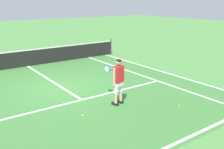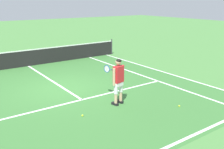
{
  "view_description": "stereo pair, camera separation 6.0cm",
  "coord_description": "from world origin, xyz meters",
  "views": [
    {
      "loc": [
        -4.42,
        -9.89,
        3.72
      ],
      "look_at": [
        0.9,
        -2.48,
        1.05
      ],
      "focal_mm": 41.06,
      "sensor_mm": 36.0,
      "label": 1
    },
    {
      "loc": [
        -4.37,
        -9.92,
        3.72
      ],
      "look_at": [
        0.9,
        -2.48,
        1.05
      ],
      "focal_mm": 41.06,
      "sensor_mm": 36.0,
      "label": 2
    }
  ],
  "objects": [
    {
      "name": "line_singles_right",
      "position": [
        4.12,
        -0.64,
        0.0
      ],
      "size": [
        0.1,
        10.61,
        0.01
      ],
      "primitive_type": "cube",
      "color": "white",
      "rests_on": "ground"
    },
    {
      "name": "line_centre_service",
      "position": [
        0.0,
        1.47,
        0.0
      ],
      "size": [
        0.1,
        6.4,
        0.01
      ],
      "primitive_type": "cube",
      "color": "white",
      "rests_on": "ground"
    },
    {
      "name": "tennis_ball_near_feet",
      "position": [
        -0.69,
        -3.04,
        0.03
      ],
      "size": [
        0.07,
        0.07,
        0.07
      ],
      "primitive_type": "sphere",
      "color": "#CCE02D",
      "rests_on": "ground"
    },
    {
      "name": "tennis_ball_by_baseline",
      "position": [
        2.54,
        -4.36,
        0.03
      ],
      "size": [
        0.07,
        0.07,
        0.07
      ],
      "primitive_type": "sphere",
      "color": "#CCE02D",
      "rests_on": "ground"
    },
    {
      "name": "court_inner_surface",
      "position": [
        0.0,
        -0.64,
        0.0
      ],
      "size": [
        10.98,
        11.01,
        0.0
      ],
      "primitive_type": "cube",
      "color": "#387033",
      "rests_on": "ground"
    },
    {
      "name": "tennis_net",
      "position": [
        0.0,
        4.67,
        0.5
      ],
      "size": [
        11.96,
        0.08,
        1.07
      ],
      "color": "#333338",
      "rests_on": "ground"
    },
    {
      "name": "line_service",
      "position": [
        0.0,
        -1.73,
        0.0
      ],
      "size": [
        8.23,
        0.1,
        0.01
      ],
      "primitive_type": "cube",
      "color": "white",
      "rests_on": "ground"
    },
    {
      "name": "ground_plane",
      "position": [
        0.0,
        0.0,
        0.0
      ],
      "size": [
        80.0,
        80.0,
        0.0
      ],
      "primitive_type": "plane",
      "color": "#477F3D"
    },
    {
      "name": "line_doubles_right",
      "position": [
        5.49,
        -0.64,
        0.0
      ],
      "size": [
        0.1,
        10.61,
        0.01
      ],
      "primitive_type": "cube",
      "color": "white",
      "rests_on": "ground"
    },
    {
      "name": "tennis_player",
      "position": [
        0.9,
        -2.86,
        0.99
      ],
      "size": [
        0.59,
        1.2,
        1.71
      ],
      "color": "black",
      "rests_on": "ground"
    }
  ]
}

